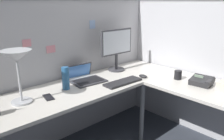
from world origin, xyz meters
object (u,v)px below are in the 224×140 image
object	(u,v)px
laptop	(84,77)
thermos_flask	(66,78)
keyboard	(123,82)
monitor	(117,47)
coffee_mug	(178,75)
cell_phone	(48,97)
desk_lamp_dome	(17,60)
office_phone	(202,81)
computer_mouse	(143,76)

from	to	relation	value
laptop	thermos_flask	bearing A→B (deg)	-158.95
laptop	keyboard	bearing A→B (deg)	-58.02
monitor	laptop	bearing A→B (deg)	-178.84
laptop	thermos_flask	xyz separation A→B (m)	(-0.29, -0.11, 0.09)
laptop	coffee_mug	bearing A→B (deg)	-42.11
cell_phone	keyboard	bearing A→B (deg)	-2.43
keyboard	coffee_mug	bearing A→B (deg)	-28.60
laptop	cell_phone	xyz separation A→B (m)	(-0.52, -0.18, -0.02)
desk_lamp_dome	office_phone	size ratio (longest dim) A/B	1.98
laptop	keyboard	size ratio (longest dim) A/B	0.95
cell_phone	office_phone	distance (m)	1.50
cell_phone	coffee_mug	size ratio (longest dim) A/B	1.50
thermos_flask	coffee_mug	xyz separation A→B (m)	(1.04, -0.57, -0.06)
keyboard	office_phone	xyz separation A→B (m)	(0.55, -0.58, 0.03)
monitor	office_phone	distance (m)	1.03
desk_lamp_dome	coffee_mug	size ratio (longest dim) A/B	4.64
cell_phone	coffee_mug	distance (m)	1.37
monitor	desk_lamp_dome	xyz separation A→B (m)	(-1.23, -0.13, 0.07)
monitor	coffee_mug	distance (m)	0.78
keyboard	computer_mouse	xyz separation A→B (m)	(0.29, -0.03, 0.01)
monitor	laptop	distance (m)	0.57
keyboard	coffee_mug	xyz separation A→B (m)	(0.53, -0.32, 0.04)
cell_phone	office_phone	world-z (taller)	office_phone
monitor	office_phone	bearing A→B (deg)	-74.07
cell_phone	office_phone	size ratio (longest dim) A/B	0.64
desk_lamp_dome	coffee_mug	world-z (taller)	desk_lamp_dome
laptop	monitor	bearing A→B (deg)	1.16
coffee_mug	keyboard	bearing A→B (deg)	149.07
keyboard	desk_lamp_dome	size ratio (longest dim) A/B	0.97
cell_phone	office_phone	xyz separation A→B (m)	(1.29, -0.77, 0.03)
monitor	desk_lamp_dome	bearing A→B (deg)	-174.07
keyboard	computer_mouse	bearing A→B (deg)	-2.76
keyboard	coffee_mug	size ratio (longest dim) A/B	4.48
keyboard	computer_mouse	world-z (taller)	computer_mouse
computer_mouse	thermos_flask	bearing A→B (deg)	160.75
monitor	computer_mouse	bearing A→B (deg)	-87.52
desk_lamp_dome	office_phone	bearing A→B (deg)	-29.01
computer_mouse	coffee_mug	bearing A→B (deg)	-50.76
thermos_flask	monitor	bearing A→B (deg)	8.73
laptop	coffee_mug	world-z (taller)	laptop
desk_lamp_dome	coffee_mug	distance (m)	1.62
laptop	desk_lamp_dome	bearing A→B (deg)	-170.82
laptop	office_phone	distance (m)	1.22
desk_lamp_dome	thermos_flask	size ratio (longest dim) A/B	2.02
monitor	laptop	size ratio (longest dim) A/B	1.22
monitor	laptop	xyz separation A→B (m)	(-0.50, -0.01, -0.27)
monitor	cell_phone	size ratio (longest dim) A/B	3.47
laptop	office_phone	xyz separation A→B (m)	(0.78, -0.95, 0.01)
coffee_mug	laptop	bearing A→B (deg)	137.89
computer_mouse	desk_lamp_dome	size ratio (longest dim) A/B	0.23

